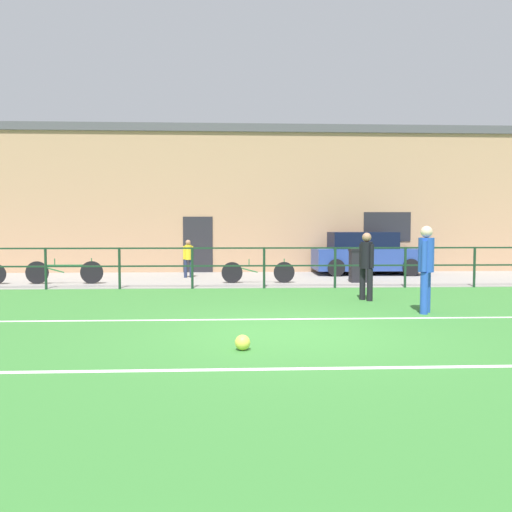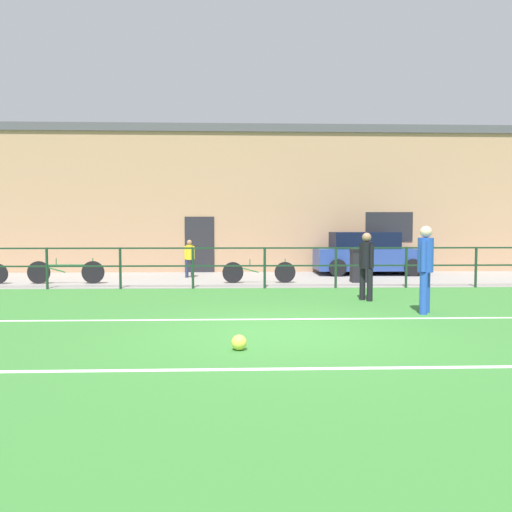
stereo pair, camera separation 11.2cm
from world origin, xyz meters
name	(u,v)px [view 1 (the left image)]	position (x,y,z in m)	size (l,w,h in m)	color
ground	(286,333)	(0.00, 0.00, -0.02)	(60.00, 44.00, 0.04)	#387A33
field_line_touchline	(280,319)	(0.00, 1.16, 0.00)	(36.00, 0.11, 0.00)	white
field_line_hash	(305,369)	(0.00, -2.18, 0.00)	(36.00, 0.11, 0.00)	white
pavement_strip	(259,279)	(0.00, 8.50, 0.01)	(48.00, 5.00, 0.02)	gray
perimeter_fence	(264,262)	(0.00, 6.00, 0.75)	(36.07, 0.07, 1.15)	#193823
clubhouse_facade	(255,200)	(0.00, 12.20, 2.78)	(28.00, 2.56, 5.55)	tan
player_goalkeeper	(366,262)	(2.23, 3.52, 0.90)	(0.28, 0.39, 1.58)	black
player_striker	(426,264)	(2.95, 1.71, 0.98)	(0.30, 0.42, 1.73)	blue
soccer_ball_match	(243,343)	(-0.74, -1.20, 0.11)	(0.22, 0.22, 0.22)	#E5E04C
spectator_child	(188,256)	(-2.37, 8.98, 0.74)	(0.34, 0.22, 1.26)	#232D4C
parked_car_red	(366,254)	(3.92, 9.98, 0.74)	(3.83, 1.82, 1.51)	#28428E
bicycle_parked_0	(64,272)	(-5.89, 7.20, 0.37)	(2.28, 0.04, 0.77)	black
bicycle_parked_2	(258,272)	(-0.11, 7.20, 0.35)	(2.22, 0.04, 0.73)	black
trash_bin_0	(358,265)	(2.98, 7.31, 0.54)	(0.54, 0.46, 1.03)	black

